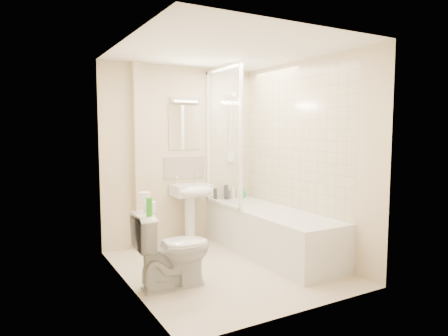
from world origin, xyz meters
TOP-DOWN VIEW (x-y plane):
  - floor at (0.00, 0.00)m, footprint 2.50×2.50m
  - wall_back at (0.00, 1.25)m, footprint 2.20×0.02m
  - wall_left at (-1.10, 0.00)m, footprint 0.02×2.50m
  - wall_right at (1.10, 0.00)m, footprint 0.02×2.50m
  - ceiling at (0.00, 0.00)m, footprint 2.20×2.50m
  - tile_back at (0.75, 1.24)m, footprint 0.70×0.01m
  - tile_right at (1.09, 0.20)m, footprint 0.01×2.10m
  - pipe_boxing at (-0.62, 1.19)m, footprint 0.12×0.12m
  - splashback at (0.04, 1.24)m, footprint 0.60×0.02m
  - mirror at (0.04, 1.24)m, footprint 0.46×0.01m
  - strip_light at (0.04, 1.22)m, footprint 0.42×0.07m
  - bathtub at (0.75, 0.20)m, footprint 0.70×2.10m
  - shower_screen at (0.40, 0.80)m, footprint 0.04×0.92m
  - shower_fixture at (0.75, 1.19)m, footprint 0.10×0.16m
  - pedestal_sink at (0.04, 1.01)m, footprint 0.48×0.46m
  - bottle_black_a at (0.48, 1.16)m, footprint 0.05×0.05m
  - bottle_black_b at (0.66, 1.16)m, footprint 0.06×0.06m
  - bottle_blue at (0.69, 1.16)m, footprint 0.05×0.05m
  - bottle_cream at (0.77, 1.16)m, footprint 0.06×0.06m
  - bottle_white_b at (0.87, 1.16)m, footprint 0.05×0.05m
  - bottle_green at (0.96, 1.16)m, footprint 0.06×0.06m
  - toilet at (-0.72, -0.19)m, footprint 0.49×0.79m
  - toilet_roll_lower at (-0.93, -0.14)m, footprint 0.11×0.11m
  - toilet_roll_upper at (-0.96, -0.08)m, footprint 0.11×0.11m
  - green_bottle at (-1.00, -0.32)m, footprint 0.06×0.06m

SIDE VIEW (x-z plane):
  - floor at x=0.00m, z-range 0.00..0.00m
  - bathtub at x=0.75m, z-range 0.01..0.56m
  - toilet at x=-0.72m, z-range 0.00..0.76m
  - bottle_green at x=0.96m, z-range 0.55..0.65m
  - bottle_white_b at x=0.87m, z-range 0.55..0.68m
  - bottle_blue at x=0.69m, z-range 0.55..0.68m
  - bottle_black_a at x=0.48m, z-range 0.55..0.72m
  - bottle_cream at x=0.77m, z-range 0.55..0.72m
  - bottle_black_b at x=0.66m, z-range 0.55..0.76m
  - pedestal_sink at x=0.04m, z-range 0.19..1.12m
  - toilet_roll_lower at x=-0.93m, z-range 0.76..0.86m
  - green_bottle at x=-1.00m, z-range 0.76..0.94m
  - toilet_roll_upper at x=-0.96m, z-range 0.86..0.95m
  - splashback at x=0.04m, z-range 0.88..1.18m
  - wall_back at x=0.00m, z-range 0.00..2.40m
  - wall_left at x=-1.10m, z-range 0.00..2.40m
  - wall_right at x=1.10m, z-range 0.00..2.40m
  - pipe_boxing at x=-0.62m, z-range 0.00..2.40m
  - tile_back at x=0.75m, z-range 0.55..2.30m
  - tile_right at x=1.09m, z-range 0.55..2.30m
  - shower_screen at x=0.40m, z-range 0.55..2.35m
  - shower_fixture at x=0.75m, z-range 1.05..2.04m
  - mirror at x=0.04m, z-range 1.28..1.88m
  - strip_light at x=0.04m, z-range 1.92..1.98m
  - ceiling at x=0.00m, z-range 2.39..2.41m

